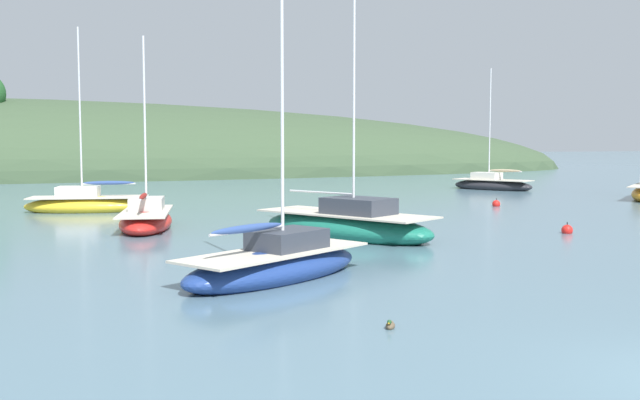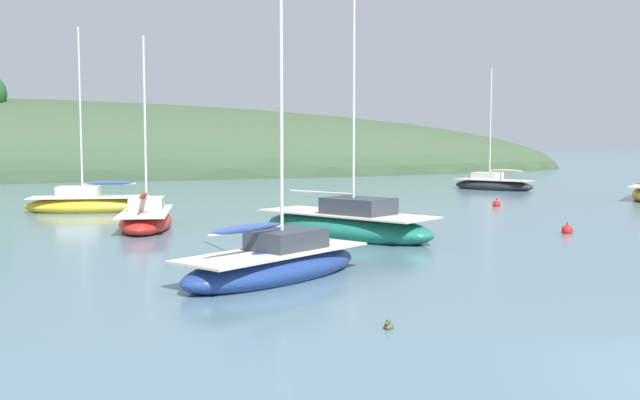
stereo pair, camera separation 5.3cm
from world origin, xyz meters
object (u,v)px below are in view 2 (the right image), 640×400
object	(u,v)px
sailboat_blue_center	(146,219)
sailboat_grey_yawl	(275,264)
mooring_buoy_outer	(497,204)
sailboat_yellow_far	(88,204)
duck_lone_right	(389,326)
sailboat_cream_ketch	(347,225)
mooring_buoy_inner	(567,230)
sailboat_black_sloop	(493,184)

from	to	relation	value
sailboat_blue_center	sailboat_grey_yawl	world-z (taller)	sailboat_grey_yawl
mooring_buoy_outer	sailboat_yellow_far	bearing A→B (deg)	170.43
mooring_buoy_outer	duck_lone_right	distance (m)	27.52
sailboat_cream_ketch	duck_lone_right	distance (m)	13.28
sailboat_grey_yawl	mooring_buoy_outer	world-z (taller)	sailboat_grey_yawl
sailboat_grey_yawl	mooring_buoy_inner	distance (m)	14.31
mooring_buoy_inner	mooring_buoy_outer	bearing A→B (deg)	72.09
sailboat_grey_yawl	mooring_buoy_outer	bearing A→B (deg)	45.22
mooring_buoy_inner	sailboat_blue_center	bearing A→B (deg)	157.01
sailboat_black_sloop	sailboat_grey_yawl	distance (m)	37.66
sailboat_blue_center	mooring_buoy_inner	size ratio (longest dim) A/B	14.99
sailboat_black_sloop	sailboat_cream_ketch	world-z (taller)	sailboat_cream_ketch
sailboat_blue_center	duck_lone_right	bearing A→B (deg)	-79.53
sailboat_grey_yawl	mooring_buoy_inner	size ratio (longest dim) A/B	16.84
sailboat_blue_center	sailboat_cream_ketch	distance (m)	8.63
sailboat_black_sloop	mooring_buoy_inner	size ratio (longest dim) A/B	16.93
sailboat_grey_yawl	sailboat_cream_ketch	size ratio (longest dim) A/B	0.84
sailboat_blue_center	duck_lone_right	xyz separation A→B (m)	(3.30, -17.87, -0.33)
mooring_buoy_outer	sailboat_black_sloop	bearing A→B (deg)	60.11
mooring_buoy_inner	duck_lone_right	xyz separation A→B (m)	(-12.27, -11.26, -0.07)
sailboat_black_sloop	sailboat_yellow_far	bearing A→B (deg)	-163.13
sailboat_black_sloop	sailboat_grey_yawl	bearing A→B (deg)	-129.23
mooring_buoy_outer	mooring_buoy_inner	bearing A→B (deg)	-107.91
duck_lone_right	sailboat_yellow_far	bearing A→B (deg)	102.13
sailboat_grey_yawl	mooring_buoy_inner	world-z (taller)	sailboat_grey_yawl
sailboat_black_sloop	sailboat_blue_center	bearing A→B (deg)	-147.24
sailboat_cream_ketch	mooring_buoy_outer	size ratio (longest dim) A/B	20.12
mooring_buoy_outer	duck_lone_right	size ratio (longest dim) A/B	1.35
sailboat_black_sloop	sailboat_cream_ketch	distance (m)	29.26
sailboat_black_sloop	mooring_buoy_inner	world-z (taller)	sailboat_black_sloop
sailboat_blue_center	duck_lone_right	size ratio (longest dim) A/B	20.18
sailboat_blue_center	mooring_buoy_inner	xyz separation A→B (m)	(15.57, -6.61, -0.26)
sailboat_yellow_far	mooring_buoy_outer	distance (m)	21.80
sailboat_black_sloop	sailboat_grey_yawl	world-z (taller)	sailboat_black_sloop
sailboat_cream_ketch	mooring_buoy_outer	world-z (taller)	sailboat_cream_ketch
sailboat_yellow_far	sailboat_grey_yawl	bearing A→B (deg)	-76.98
sailboat_grey_yawl	sailboat_cream_ketch	world-z (taller)	sailboat_cream_ketch
sailboat_yellow_far	sailboat_grey_yawl	world-z (taller)	sailboat_yellow_far
sailboat_yellow_far	mooring_buoy_inner	world-z (taller)	sailboat_yellow_far
sailboat_yellow_far	sailboat_grey_yawl	distance (m)	21.05
sailboat_cream_ketch	duck_lone_right	bearing A→B (deg)	-105.99
sailboat_yellow_far	sailboat_grey_yawl	size ratio (longest dim) A/B	1.05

